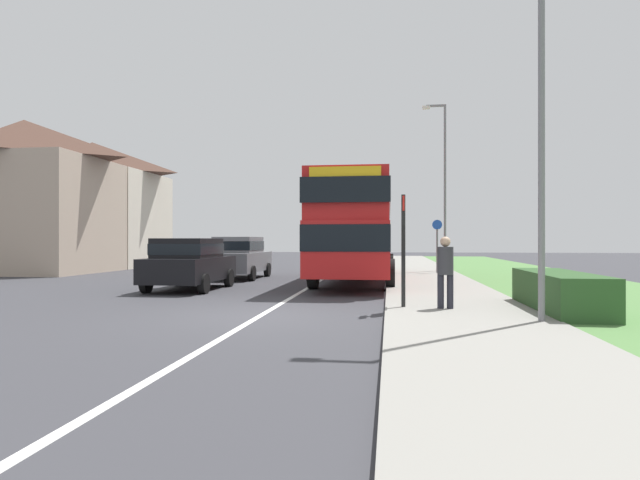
{
  "coord_description": "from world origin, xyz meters",
  "views": [
    {
      "loc": [
        2.69,
        -10.84,
        1.59
      ],
      "look_at": [
        0.59,
        5.11,
        1.6
      ],
      "focal_mm": 29.55,
      "sensor_mm": 36.0,
      "label": 1
    }
  ],
  "objects_px": {
    "parked_car_black": "(189,262)",
    "cycle_route_sign": "(437,244)",
    "pedestrian_at_stop": "(445,269)",
    "bus_stop_sign": "(403,243)",
    "street_lamp_near": "(536,64)",
    "double_decker_bus": "(357,226)",
    "parked_car_grey": "(240,256)",
    "street_lamp_mid": "(443,177)"
  },
  "relations": [
    {
      "from": "cycle_route_sign",
      "to": "street_lamp_mid",
      "type": "xyz_separation_m",
      "value": [
        0.44,
        1.87,
        3.24
      ]
    },
    {
      "from": "pedestrian_at_stop",
      "to": "cycle_route_sign",
      "type": "relative_size",
      "value": 0.66
    },
    {
      "from": "parked_car_grey",
      "to": "pedestrian_at_stop",
      "type": "relative_size",
      "value": 2.53
    },
    {
      "from": "parked_car_black",
      "to": "cycle_route_sign",
      "type": "height_order",
      "value": "cycle_route_sign"
    },
    {
      "from": "bus_stop_sign",
      "to": "cycle_route_sign",
      "type": "bearing_deg",
      "value": 81.62
    },
    {
      "from": "cycle_route_sign",
      "to": "parked_car_black",
      "type": "bearing_deg",
      "value": -136.36
    },
    {
      "from": "parked_car_grey",
      "to": "street_lamp_mid",
      "type": "distance_m",
      "value": 10.72
    },
    {
      "from": "pedestrian_at_stop",
      "to": "cycle_route_sign",
      "type": "distance_m",
      "value": 12.75
    },
    {
      "from": "parked_car_black",
      "to": "parked_car_grey",
      "type": "bearing_deg",
      "value": 87.9
    },
    {
      "from": "bus_stop_sign",
      "to": "street_lamp_mid",
      "type": "bearing_deg",
      "value": 80.96
    },
    {
      "from": "parked_car_black",
      "to": "parked_car_grey",
      "type": "distance_m",
      "value": 5.07
    },
    {
      "from": "street_lamp_mid",
      "to": "street_lamp_near",
      "type": "bearing_deg",
      "value": -89.8
    },
    {
      "from": "parked_car_grey",
      "to": "street_lamp_mid",
      "type": "xyz_separation_m",
      "value": [
        8.77,
        4.92,
        3.72
      ]
    },
    {
      "from": "bus_stop_sign",
      "to": "parked_car_grey",
      "type": "bearing_deg",
      "value": 124.41
    },
    {
      "from": "double_decker_bus",
      "to": "street_lamp_near",
      "type": "height_order",
      "value": "street_lamp_near"
    },
    {
      "from": "double_decker_bus",
      "to": "street_lamp_mid",
      "type": "relative_size",
      "value": 1.38
    },
    {
      "from": "pedestrian_at_stop",
      "to": "parked_car_black",
      "type": "bearing_deg",
      "value": 148.72
    },
    {
      "from": "pedestrian_at_stop",
      "to": "double_decker_bus",
      "type": "bearing_deg",
      "value": 105.79
    },
    {
      "from": "bus_stop_sign",
      "to": "street_lamp_mid",
      "type": "relative_size",
      "value": 0.32
    },
    {
      "from": "street_lamp_near",
      "to": "cycle_route_sign",
      "type": "bearing_deg",
      "value": 92.01
    },
    {
      "from": "parked_car_grey",
      "to": "bus_stop_sign",
      "type": "relative_size",
      "value": 1.62
    },
    {
      "from": "parked_car_black",
      "to": "street_lamp_mid",
      "type": "xyz_separation_m",
      "value": [
        8.96,
        9.98,
        3.76
      ]
    },
    {
      "from": "bus_stop_sign",
      "to": "street_lamp_near",
      "type": "height_order",
      "value": "street_lamp_near"
    },
    {
      "from": "bus_stop_sign",
      "to": "pedestrian_at_stop",
      "type": "bearing_deg",
      "value": -12.24
    },
    {
      "from": "bus_stop_sign",
      "to": "street_lamp_near",
      "type": "relative_size",
      "value": 0.31
    },
    {
      "from": "parked_car_black",
      "to": "cycle_route_sign",
      "type": "distance_m",
      "value": 11.77
    },
    {
      "from": "street_lamp_mid",
      "to": "pedestrian_at_stop",
      "type": "bearing_deg",
      "value": -95.48
    },
    {
      "from": "double_decker_bus",
      "to": "street_lamp_near",
      "type": "relative_size",
      "value": 1.33
    },
    {
      "from": "parked_car_grey",
      "to": "cycle_route_sign",
      "type": "xyz_separation_m",
      "value": [
        8.33,
        3.05,
        0.48
      ]
    },
    {
      "from": "pedestrian_at_stop",
      "to": "cycle_route_sign",
      "type": "height_order",
      "value": "cycle_route_sign"
    },
    {
      "from": "street_lamp_mid",
      "to": "bus_stop_sign",
      "type": "bearing_deg",
      "value": -99.04
    },
    {
      "from": "bus_stop_sign",
      "to": "street_lamp_mid",
      "type": "distance_m",
      "value": 14.89
    },
    {
      "from": "cycle_route_sign",
      "to": "street_lamp_near",
      "type": "distance_m",
      "value": 14.68
    },
    {
      "from": "parked_car_black",
      "to": "street_lamp_near",
      "type": "bearing_deg",
      "value": -34.35
    },
    {
      "from": "double_decker_bus",
      "to": "parked_car_black",
      "type": "xyz_separation_m",
      "value": [
        -5.14,
        -3.97,
        -1.24
      ]
    },
    {
      "from": "parked_car_black",
      "to": "pedestrian_at_stop",
      "type": "relative_size",
      "value": 2.39
    },
    {
      "from": "street_lamp_near",
      "to": "bus_stop_sign",
      "type": "bearing_deg",
      "value": 143.1
    },
    {
      "from": "pedestrian_at_stop",
      "to": "street_lamp_mid",
      "type": "relative_size",
      "value": 0.2
    },
    {
      "from": "double_decker_bus",
      "to": "street_lamp_near",
      "type": "xyz_separation_m",
      "value": [
        3.88,
        -10.13,
        2.66
      ]
    },
    {
      "from": "street_lamp_mid",
      "to": "parked_car_grey",
      "type": "bearing_deg",
      "value": -150.72
    },
    {
      "from": "parked_car_black",
      "to": "street_lamp_mid",
      "type": "relative_size",
      "value": 0.49
    },
    {
      "from": "pedestrian_at_stop",
      "to": "bus_stop_sign",
      "type": "height_order",
      "value": "bus_stop_sign"
    }
  ]
}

